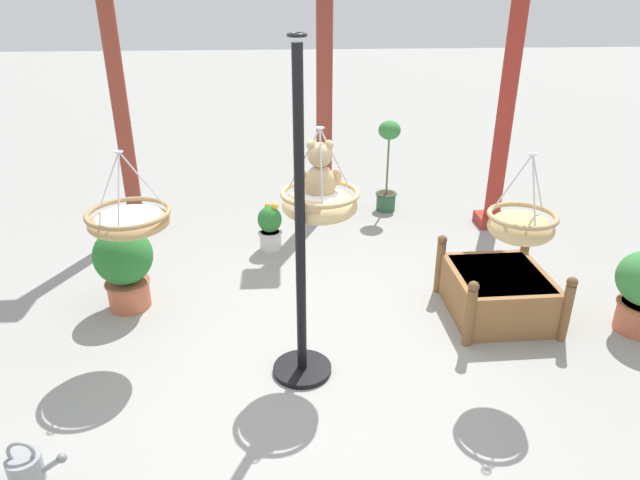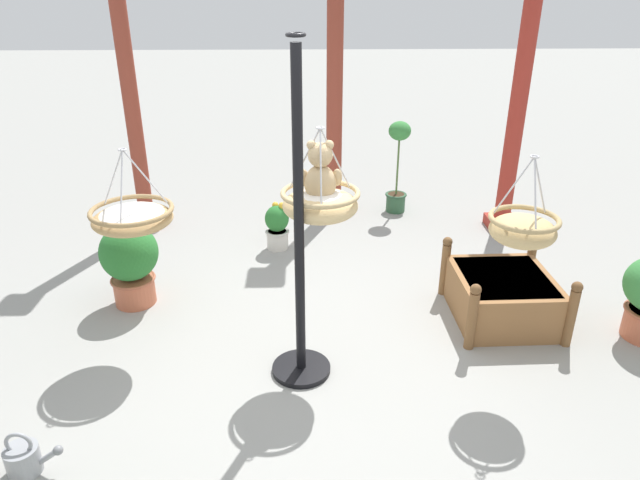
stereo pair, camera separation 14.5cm
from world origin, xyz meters
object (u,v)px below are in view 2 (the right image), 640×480
at_px(potted_plant_conical_shrub, 398,167).
at_px(hanging_basket_right_low, 523,229).
at_px(greenhouse_pillar_left, 335,100).
at_px(hanging_basket_with_teddy, 320,203).
at_px(greenhouse_pillar_far_back, 517,110).
at_px(wooden_planter_box, 502,295).
at_px(watering_can, 24,458).
at_px(hanging_basket_left_high, 132,217).
at_px(potted_plant_fern_front, 277,226).
at_px(teddy_bear, 320,176).
at_px(display_pole_central, 300,284).
at_px(potted_plant_flowering_red, 130,261).
at_px(greenhouse_pillar_right, 132,108).

bearing_deg(potted_plant_conical_shrub, hanging_basket_right_low, -83.98).
distance_m(greenhouse_pillar_left, potted_plant_conical_shrub, 1.13).
xyz_separation_m(hanging_basket_with_teddy, hanging_basket_right_low, (1.36, -0.26, -0.10)).
xyz_separation_m(hanging_basket_with_teddy, greenhouse_pillar_far_back, (2.20, 2.40, 0.13)).
relative_size(wooden_planter_box, watering_can, 2.76).
relative_size(hanging_basket_left_high, potted_plant_fern_front, 1.16).
height_order(hanging_basket_right_low, potted_plant_conical_shrub, hanging_basket_right_low).
xyz_separation_m(greenhouse_pillar_left, wooden_planter_box, (1.33, -2.52, -1.17)).
bearing_deg(teddy_bear, potted_plant_conical_shrub, 70.55).
xyz_separation_m(hanging_basket_right_low, greenhouse_pillar_left, (-1.12, 3.23, 0.23)).
distance_m(display_pole_central, potted_plant_conical_shrub, 3.40).
bearing_deg(hanging_basket_with_teddy, wooden_planter_box, 15.90).
relative_size(greenhouse_pillar_left, greenhouse_pillar_far_back, 1.00).
xyz_separation_m(hanging_basket_left_high, wooden_planter_box, (2.97, 0.24, -0.86)).
bearing_deg(potted_plant_flowering_red, teddy_bear, -24.71).
bearing_deg(hanging_basket_right_low, watering_can, -163.92).
bearing_deg(greenhouse_pillar_far_back, teddy_bear, -132.90).
bearing_deg(watering_can, potted_plant_flowering_red, 85.93).
height_order(hanging_basket_right_low, greenhouse_pillar_left, greenhouse_pillar_left).
height_order(teddy_bear, wooden_planter_box, teddy_bear).
bearing_deg(potted_plant_conical_shrub, potted_plant_fern_front, -144.10).
relative_size(hanging_basket_right_low, wooden_planter_box, 0.65).
distance_m(hanging_basket_with_teddy, hanging_basket_left_high, 1.42).
xyz_separation_m(display_pole_central, greenhouse_pillar_right, (-1.83, 2.77, 0.65)).
relative_size(potted_plant_flowering_red, potted_plant_conical_shrub, 0.67).
distance_m(hanging_basket_left_high, greenhouse_pillar_right, 2.41).
xyz_separation_m(greenhouse_pillar_right, greenhouse_pillar_far_back, (4.18, -0.13, -0.01)).
bearing_deg(potted_plant_conical_shrub, greenhouse_pillar_right, -172.20).
xyz_separation_m(greenhouse_pillar_right, potted_plant_flowering_red, (0.32, -1.74, -0.98)).
xyz_separation_m(hanging_basket_left_high, greenhouse_pillar_far_back, (3.60, 2.19, 0.30)).
height_order(hanging_basket_left_high, greenhouse_pillar_right, greenhouse_pillar_right).
height_order(potted_plant_conical_shrub, watering_can, potted_plant_conical_shrub).
height_order(potted_plant_flowering_red, potted_plant_conical_shrub, potted_plant_conical_shrub).
distance_m(greenhouse_pillar_right, potted_plant_conical_shrub, 3.14).
relative_size(wooden_planter_box, potted_plant_conical_shrub, 0.85).
relative_size(teddy_bear, potted_plant_flowering_red, 0.58).
relative_size(teddy_bear, wooden_planter_box, 0.46).
relative_size(teddy_bear, greenhouse_pillar_right, 0.15).
distance_m(hanging_basket_right_low, wooden_planter_box, 1.20).
relative_size(display_pole_central, hanging_basket_right_low, 3.86).
height_order(hanging_basket_with_teddy, greenhouse_pillar_right, greenhouse_pillar_right).
distance_m(greenhouse_pillar_far_back, wooden_planter_box, 2.35).
bearing_deg(greenhouse_pillar_left, greenhouse_pillar_right, -168.67).
bearing_deg(greenhouse_pillar_far_back, wooden_planter_box, -107.84).
xyz_separation_m(teddy_bear, hanging_basket_right_low, (1.36, -0.28, -0.29)).
height_order(greenhouse_pillar_right, potted_plant_flowering_red, greenhouse_pillar_right).
xyz_separation_m(hanging_basket_left_high, potted_plant_fern_front, (0.98, 1.69, -0.83)).
xyz_separation_m(display_pole_central, hanging_basket_left_high, (-1.24, 0.45, 0.34)).
height_order(display_pole_central, potted_plant_conical_shrub, display_pole_central).
bearing_deg(wooden_planter_box, potted_plant_conical_shrub, 102.51).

